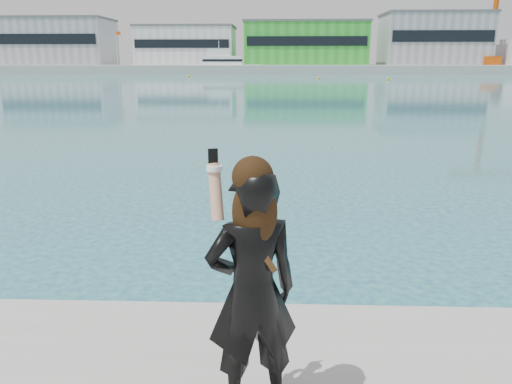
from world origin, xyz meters
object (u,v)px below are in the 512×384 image
(buoy_far, at_px, (189,77))
(woman, at_px, (252,285))
(buoy_extra, at_px, (319,79))
(buoy_near, at_px, (388,80))
(dock_crane, at_px, (501,7))
(motor_yacht, at_px, (225,65))

(buoy_far, distance_m, woman, 96.39)
(buoy_extra, bearing_deg, buoy_near, -23.54)
(dock_crane, distance_m, motor_yacht, 66.00)
(motor_yacht, xyz_separation_m, woman, (11.36, -114.34, -0.34))
(buoy_extra, relative_size, woman, 0.27)
(motor_yacht, relative_size, buoy_far, 31.94)
(dock_crane, xyz_separation_m, motor_yacht, (-64.19, -8.21, -12.99))
(buoy_near, bearing_deg, buoy_extra, 156.46)
(buoy_extra, distance_m, woman, 86.97)
(motor_yacht, distance_m, buoy_extra, 33.83)
(motor_yacht, height_order, woman, motor_yacht)
(dock_crane, height_order, buoy_extra, dock_crane)
(buoy_near, bearing_deg, woman, -102.99)
(dock_crane, bearing_deg, woman, -113.32)
(motor_yacht, height_order, buoy_extra, motor_yacht)
(buoy_extra, bearing_deg, woman, -95.20)
(dock_crane, bearing_deg, buoy_far, -158.29)
(dock_crane, distance_m, buoy_extra, 59.49)
(buoy_far, xyz_separation_m, buoy_extra, (24.35, -8.36, 0.00))
(buoy_near, distance_m, buoy_far, 37.70)
(buoy_near, height_order, buoy_extra, same)
(dock_crane, relative_size, buoy_far, 48.00)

